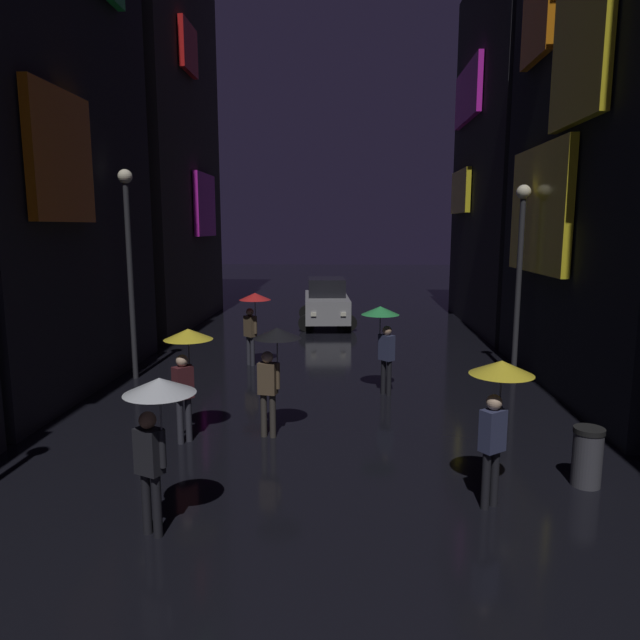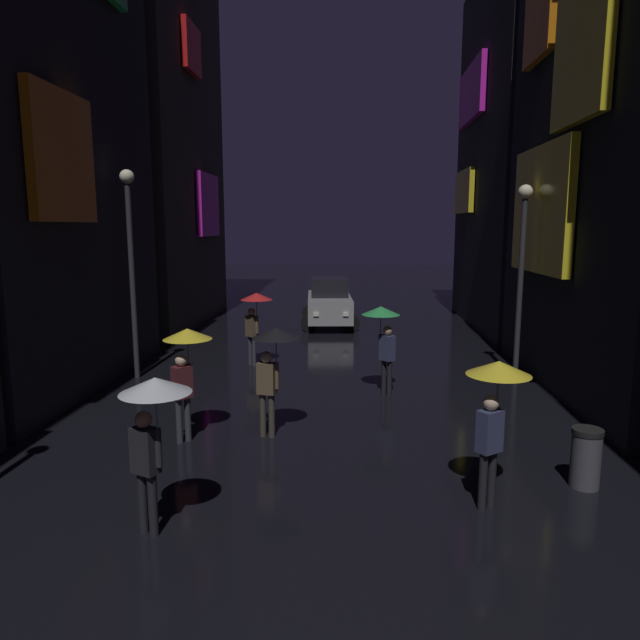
{
  "view_description": "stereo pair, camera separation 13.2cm",
  "coord_description": "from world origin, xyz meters",
  "px_view_note": "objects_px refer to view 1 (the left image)",
  "views": [
    {
      "loc": [
        0.57,
        -0.74,
        3.97
      ],
      "look_at": [
        0.0,
        11.5,
        1.96
      ],
      "focal_mm": 32.0,
      "sensor_mm": 36.0,
      "label": 1
    },
    {
      "loc": [
        0.7,
        -0.73,
        3.97
      ],
      "look_at": [
        0.0,
        11.5,
        1.96
      ],
      "focal_mm": 32.0,
      "sensor_mm": 36.0,
      "label": 2
    }
  ],
  "objects_px": {
    "pedestrian_foreground_right_black": "(274,351)",
    "pedestrian_near_crossing_yellow": "(187,353)",
    "pedestrian_far_right_green": "(382,325)",
    "car_distant": "(326,303)",
    "pedestrian_foreground_left_yellow": "(499,393)",
    "pedestrian_midstreet_left_red": "(253,309)",
    "streetlamp_right_far": "(520,258)",
    "trash_bin": "(587,457)",
    "pedestrian_midstreet_centre_clear": "(156,413)",
    "streetlamp_left_far": "(129,250)"
  },
  "relations": [
    {
      "from": "pedestrian_midstreet_centre_clear",
      "to": "car_distant",
      "type": "distance_m",
      "value": 16.19
    },
    {
      "from": "streetlamp_right_far",
      "to": "streetlamp_left_far",
      "type": "height_order",
      "value": "streetlamp_left_far"
    },
    {
      "from": "pedestrian_far_right_green",
      "to": "pedestrian_midstreet_left_red",
      "type": "bearing_deg",
      "value": 142.84
    },
    {
      "from": "pedestrian_far_right_green",
      "to": "car_distant",
      "type": "xyz_separation_m",
      "value": [
        -1.66,
        9.57,
        -0.74
      ]
    },
    {
      "from": "pedestrian_foreground_right_black",
      "to": "pedestrian_foreground_left_yellow",
      "type": "height_order",
      "value": "same"
    },
    {
      "from": "pedestrian_foreground_right_black",
      "to": "car_distant",
      "type": "distance_m",
      "value": 12.54
    },
    {
      "from": "pedestrian_midstreet_centre_clear",
      "to": "streetlamp_left_far",
      "type": "relative_size",
      "value": 0.39
    },
    {
      "from": "pedestrian_foreground_right_black",
      "to": "pedestrian_foreground_left_yellow",
      "type": "distance_m",
      "value": 4.3
    },
    {
      "from": "pedestrian_far_right_green",
      "to": "pedestrian_foreground_right_black",
      "type": "bearing_deg",
      "value": -126.71
    },
    {
      "from": "pedestrian_near_crossing_yellow",
      "to": "pedestrian_midstreet_left_red",
      "type": "relative_size",
      "value": 1.0
    },
    {
      "from": "pedestrian_foreground_right_black",
      "to": "pedestrian_midstreet_centre_clear",
      "type": "height_order",
      "value": "same"
    },
    {
      "from": "pedestrian_far_right_green",
      "to": "car_distant",
      "type": "relative_size",
      "value": 0.5
    },
    {
      "from": "pedestrian_midstreet_left_red",
      "to": "car_distant",
      "type": "xyz_separation_m",
      "value": [
        1.83,
        6.92,
        -0.74
      ]
    },
    {
      "from": "pedestrian_foreground_right_black",
      "to": "streetlamp_right_far",
      "type": "distance_m",
      "value": 7.48
    },
    {
      "from": "pedestrian_far_right_green",
      "to": "pedestrian_foreground_right_black",
      "type": "relative_size",
      "value": 1.0
    },
    {
      "from": "pedestrian_far_right_green",
      "to": "pedestrian_near_crossing_yellow",
      "type": "relative_size",
      "value": 1.0
    },
    {
      "from": "pedestrian_foreground_left_yellow",
      "to": "streetlamp_left_far",
      "type": "xyz_separation_m",
      "value": [
        -7.71,
        6.61,
        1.71
      ]
    },
    {
      "from": "pedestrian_midstreet_left_red",
      "to": "car_distant",
      "type": "bearing_deg",
      "value": 75.17
    },
    {
      "from": "car_distant",
      "to": "trash_bin",
      "type": "bearing_deg",
      "value": -72.45
    },
    {
      "from": "car_distant",
      "to": "pedestrian_near_crossing_yellow",
      "type": "bearing_deg",
      "value": -99.42
    },
    {
      "from": "pedestrian_foreground_right_black",
      "to": "car_distant",
      "type": "height_order",
      "value": "pedestrian_foreground_right_black"
    },
    {
      "from": "pedestrian_foreground_right_black",
      "to": "pedestrian_foreground_left_yellow",
      "type": "relative_size",
      "value": 1.0
    },
    {
      "from": "pedestrian_midstreet_centre_clear",
      "to": "pedestrian_foreground_left_yellow",
      "type": "distance_m",
      "value": 4.64
    },
    {
      "from": "trash_bin",
      "to": "pedestrian_foreground_right_black",
      "type": "bearing_deg",
      "value": 160.12
    },
    {
      "from": "pedestrian_near_crossing_yellow",
      "to": "streetlamp_right_far",
      "type": "distance_m",
      "value": 8.89
    },
    {
      "from": "pedestrian_midstreet_left_red",
      "to": "streetlamp_right_far",
      "type": "bearing_deg",
      "value": -8.64
    },
    {
      "from": "pedestrian_foreground_right_black",
      "to": "pedestrian_far_right_green",
      "type": "bearing_deg",
      "value": 53.29
    },
    {
      "from": "pedestrian_foreground_right_black",
      "to": "pedestrian_near_crossing_yellow",
      "type": "distance_m",
      "value": 1.6
    },
    {
      "from": "pedestrian_foreground_left_yellow",
      "to": "streetlamp_left_far",
      "type": "bearing_deg",
      "value": 139.41
    },
    {
      "from": "pedestrian_near_crossing_yellow",
      "to": "pedestrian_foreground_left_yellow",
      "type": "relative_size",
      "value": 1.0
    },
    {
      "from": "pedestrian_foreground_right_black",
      "to": "car_distant",
      "type": "bearing_deg",
      "value": 87.55
    },
    {
      "from": "pedestrian_midstreet_left_red",
      "to": "streetlamp_right_far",
      "type": "relative_size",
      "value": 0.42
    },
    {
      "from": "pedestrian_near_crossing_yellow",
      "to": "pedestrian_midstreet_centre_clear",
      "type": "distance_m",
      "value": 3.39
    },
    {
      "from": "streetlamp_left_far",
      "to": "trash_bin",
      "type": "height_order",
      "value": "streetlamp_left_far"
    },
    {
      "from": "pedestrian_midstreet_centre_clear",
      "to": "streetlamp_right_far",
      "type": "relative_size",
      "value": 0.42
    },
    {
      "from": "pedestrian_foreground_right_black",
      "to": "pedestrian_near_crossing_yellow",
      "type": "height_order",
      "value": "same"
    },
    {
      "from": "pedestrian_foreground_right_black",
      "to": "trash_bin",
      "type": "height_order",
      "value": "pedestrian_foreground_right_black"
    },
    {
      "from": "pedestrian_near_crossing_yellow",
      "to": "streetlamp_left_far",
      "type": "bearing_deg",
      "value": 121.39
    },
    {
      "from": "streetlamp_left_far",
      "to": "pedestrian_foreground_right_black",
      "type": "bearing_deg",
      "value": -44.06
    },
    {
      "from": "pedestrian_midstreet_centre_clear",
      "to": "pedestrian_midstreet_left_red",
      "type": "bearing_deg",
      "value": 91.7
    },
    {
      "from": "pedestrian_foreground_right_black",
      "to": "pedestrian_near_crossing_yellow",
      "type": "relative_size",
      "value": 1.0
    },
    {
      "from": "pedestrian_midstreet_centre_clear",
      "to": "streetlamp_right_far",
      "type": "bearing_deg",
      "value": 50.02
    },
    {
      "from": "trash_bin",
      "to": "pedestrian_near_crossing_yellow",
      "type": "bearing_deg",
      "value": 166.58
    },
    {
      "from": "streetlamp_right_far",
      "to": "trash_bin",
      "type": "height_order",
      "value": "streetlamp_right_far"
    },
    {
      "from": "pedestrian_foreground_right_black",
      "to": "pedestrian_midstreet_left_red",
      "type": "relative_size",
      "value": 1.0
    },
    {
      "from": "pedestrian_midstreet_left_red",
      "to": "trash_bin",
      "type": "bearing_deg",
      "value": -49.36
    },
    {
      "from": "pedestrian_near_crossing_yellow",
      "to": "pedestrian_midstreet_centre_clear",
      "type": "bearing_deg",
      "value": -80.58
    },
    {
      "from": "pedestrian_midstreet_left_red",
      "to": "streetlamp_left_far",
      "type": "bearing_deg",
      "value": -153.0
    },
    {
      "from": "pedestrian_midstreet_left_red",
      "to": "pedestrian_midstreet_centre_clear",
      "type": "bearing_deg",
      "value": -88.3
    },
    {
      "from": "pedestrian_near_crossing_yellow",
      "to": "car_distant",
      "type": "bearing_deg",
      "value": 80.58
    }
  ]
}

